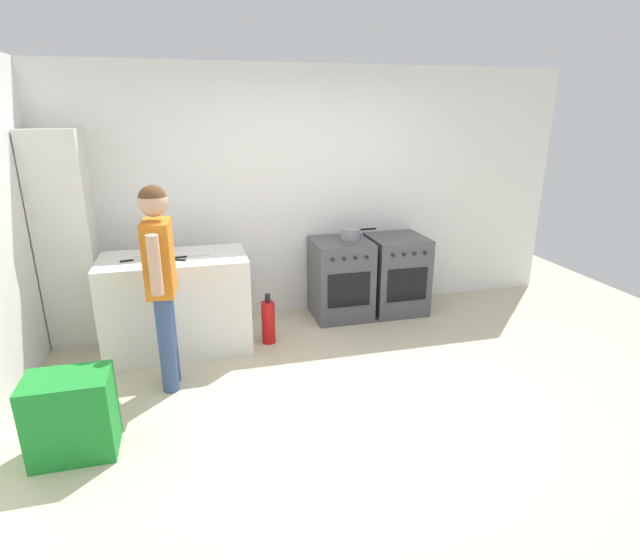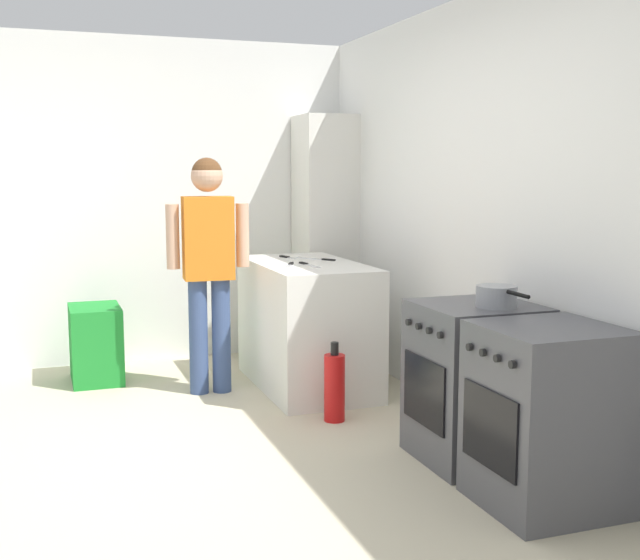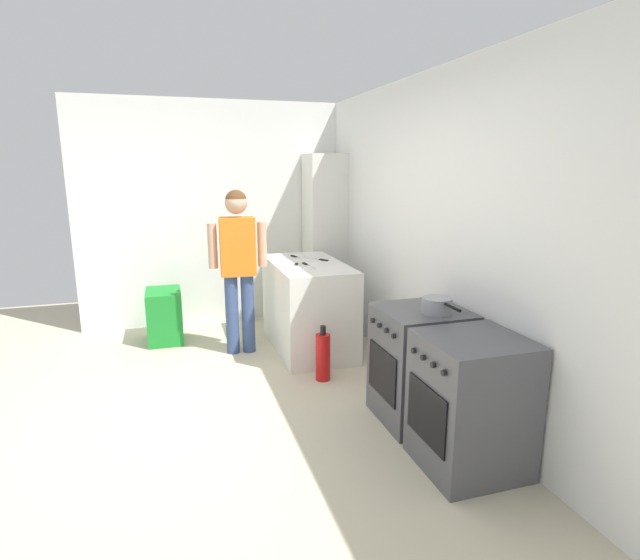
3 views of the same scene
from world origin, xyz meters
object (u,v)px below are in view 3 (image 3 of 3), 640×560
fire_extinguisher (323,356)px  recycling_crate_upper (164,303)px  pot (437,305)px  oven_left (420,365)px  recycling_crate_lower (166,328)px  larder_cabinet (325,239)px  knife_bread (316,259)px  knife_chef (308,266)px  knife_paring (295,257)px  knife_carving (294,266)px  person (238,258)px  oven_right (471,403)px

fire_extinguisher → recycling_crate_upper: size_ratio=0.96×
pot → fire_extinguisher: pot is taller
oven_left → recycling_crate_lower: (-2.36, -1.81, -0.29)m
larder_cabinet → knife_bread: bearing=-23.6°
pot → knife_chef: pot is taller
recycling_crate_upper → larder_cabinet: larder_cabinet is taller
knife_bread → fire_extinguisher: 1.24m
knife_paring → recycling_crate_lower: size_ratio=0.40×
knife_chef → knife_carving: bearing=-91.7°
person → recycling_crate_lower: bearing=-128.7°
oven_right → recycling_crate_upper: bearing=-149.0°
knife_chef → person: person is taller
knife_chef → fire_extinguisher: knife_chef is taller
knife_paring → knife_chef: bearing=0.1°
oven_right → knife_paring: size_ratio=4.05×
pot → larder_cabinet: larder_cabinet is taller
pot → knife_carving: (-1.67, -0.60, -0.00)m
knife_paring → recycling_crate_upper: size_ratio=0.40×
pot → fire_extinguisher: 1.31m
knife_bread → knife_paring: size_ratio=1.50×
knife_carving → recycling_crate_upper: size_ratio=0.60×
knife_bread → fire_extinguisher: bearing=-13.4°
knife_bread → fire_extinguisher: size_ratio=0.63×
knife_bread → recycling_crate_upper: (-0.49, -1.57, -0.48)m
knife_chef → larder_cabinet: larder_cabinet is taller
person → larder_cabinet: (-0.88, 1.17, 0.02)m
knife_chef → knife_bread: same height
oven_left → oven_right: size_ratio=1.00×
pot → recycling_crate_upper: pot is taller
oven_left → fire_extinguisher: (-0.87, -0.48, -0.21)m
recycling_crate_lower → larder_cabinet: larder_cabinet is taller
pot → recycling_crate_lower: bearing=-143.2°
knife_carving → fire_extinguisher: knife_carving is taller
knife_bread → larder_cabinet: (-0.78, 0.34, 0.10)m
recycling_crate_upper → person: bearing=51.3°
oven_left → knife_carving: 1.71m
knife_carving → fire_extinguisher: size_ratio=0.63×
larder_cabinet → oven_left: bearing=-2.2°
knife_bread → recycling_crate_lower: knife_bread is taller
oven_left → pot: 0.50m
fire_extinguisher → oven_right: bearing=17.5°
pot → recycling_crate_upper: 3.13m
oven_right → recycling_crate_upper: 3.50m
knife_bread → fire_extinguisher: (1.00, -0.24, -0.69)m
oven_right → knife_bread: bearing=-174.6°
knife_bread → knife_paring: bearing=-136.0°
pot → recycling_crate_lower: pot is taller
knife_paring → recycling_crate_upper: knife_paring is taller
larder_cabinet → recycling_crate_upper: bearing=-81.3°
oven_right → knife_paring: knife_paring is taller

